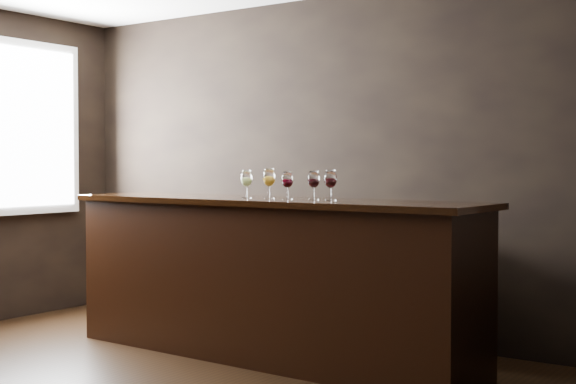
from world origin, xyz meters
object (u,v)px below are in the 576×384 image
Objects in this scene: glass_white at (246,179)px; glass_red_a at (287,180)px; back_bar_shelf at (291,279)px; glass_red_b at (314,180)px; glass_red_c at (330,180)px; glass_amber at (269,178)px; bar_counter at (268,281)px.

glass_red_a is at bearing -0.45° from glass_white.
glass_white reaches higher than back_bar_shelf.
glass_red_a is 0.20m from glass_red_b.
glass_red_a is at bearing -176.79° from glass_red_c.
glass_red_b is at bearing -46.31° from back_bar_shelf.
glass_red_a is 0.95× the size of glass_red_c.
glass_amber is at bearing 5.01° from glass_white.
glass_amber is (0.35, -0.77, 0.86)m from back_bar_shelf.
glass_red_c is at bearing -9.68° from glass_red_b.
glass_red_c reaches higher than glass_red_b.
bar_counter is at bearing -66.41° from back_bar_shelf.
glass_amber is 1.08× the size of glass_red_b.
glass_red_b is (0.71, -0.75, 0.85)m from back_bar_shelf.
glass_amber reaches higher than glass_red_a.
glass_red_b is (0.56, 0.04, -0.00)m from glass_white.
glass_white is 0.19m from glass_amber.
back_bar_shelf is at bearing 133.69° from glass_red_b.
glass_amber is (0.19, 0.02, 0.01)m from glass_white.
glass_red_c is (0.15, -0.03, 0.00)m from glass_red_b.
glass_red_c is (0.52, -0.00, -0.01)m from glass_amber.
back_bar_shelf is 12.36× the size of glass_white.
bar_counter is at bearing -119.25° from glass_amber.
glass_red_c reaches higher than glass_red_a.
back_bar_shelf is 1.33m from glass_red_b.
back_bar_shelf is 12.09× the size of glass_red_c.
glass_amber reaches higher than glass_white.
bar_counter is 0.76m from glass_white.
glass_red_b is 0.97× the size of glass_red_c.
back_bar_shelf is (-0.34, 0.78, -0.11)m from bar_counter.
glass_white is at bearing -175.63° from glass_red_b.
bar_counter is 0.83m from glass_red_b.
back_bar_shelf is at bearing 114.06° from glass_amber.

